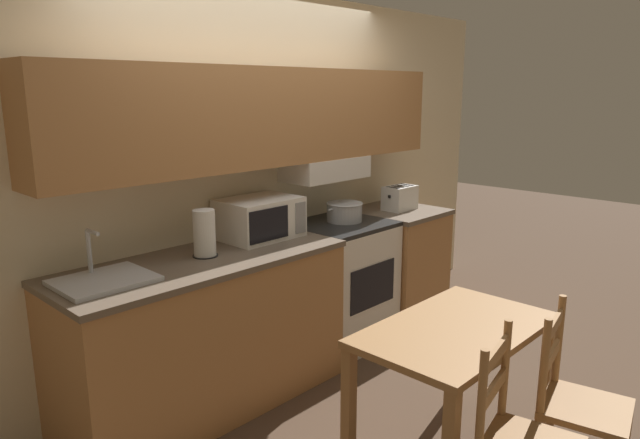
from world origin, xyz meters
TOP-DOWN VIEW (x-y plane):
  - ground_plane at (0.00, 0.00)m, footprint 16.00×16.00m
  - wall_back at (0.01, -0.06)m, footprint 5.50×0.38m
  - lower_counter_main at (-0.68, -0.33)m, footprint 1.76×0.69m
  - lower_counter_right_stub at (1.23, -0.33)m, footprint 0.66×0.69m
  - stove_range at (0.55, -0.32)m, footprint 0.70×0.63m
  - cooking_pot at (0.61, -0.30)m, footprint 0.35×0.27m
  - microwave at (-0.14, -0.21)m, footprint 0.51×0.38m
  - toaster at (1.24, -0.35)m, footprint 0.28×0.18m
  - sink_basin at (-1.28, -0.33)m, footprint 0.46×0.38m
  - paper_towel_roll at (-0.64, -0.31)m, footprint 0.15×0.15m
  - dining_table at (-0.13, -1.69)m, footprint 1.06×0.63m
  - chair_right_of_table at (0.07, -2.23)m, footprint 0.45×0.45m

SIDE VIEW (x-z plane):
  - ground_plane at x=0.00m, z-range 0.00..0.00m
  - chair_right_of_table at x=0.07m, z-range -0.01..0.90m
  - stove_range at x=0.55m, z-range 0.00..0.93m
  - lower_counter_main at x=-0.68m, z-range 0.00..0.93m
  - lower_counter_right_stub at x=1.23m, z-range 0.00..0.94m
  - dining_table at x=-0.13m, z-range 0.25..0.99m
  - sink_basin at x=-1.28m, z-range 0.82..1.08m
  - cooking_pot at x=0.61m, z-range 0.94..1.08m
  - toaster at x=1.24m, z-range 0.94..1.13m
  - microwave at x=-0.14m, z-range 0.93..1.20m
  - paper_towel_roll at x=-0.64m, z-range 0.93..1.21m
  - wall_back at x=0.01m, z-range 0.20..2.75m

